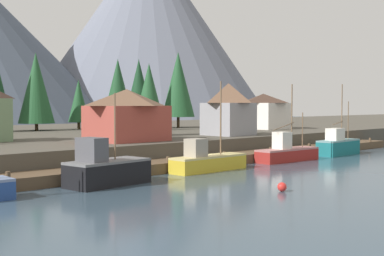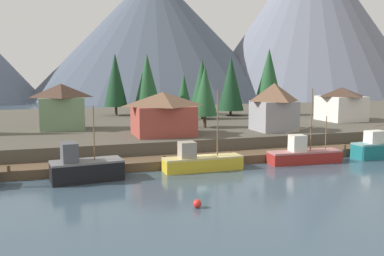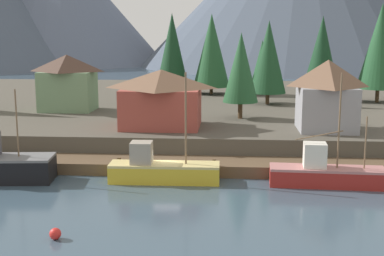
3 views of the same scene
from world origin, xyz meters
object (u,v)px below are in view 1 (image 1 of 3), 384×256
Objects in this scene: house_red at (127,115)px; conifer_near_left at (118,90)px; fishing_boat_yellow at (207,161)px; conifer_near_right at (139,91)px; conifer_far_right at (79,101)px; channel_buoy at (282,187)px; fishing_boat_red at (287,152)px; fishing_boat_black at (106,170)px; conifer_centre at (149,93)px; house_grey at (228,109)px; conifer_mid_left at (178,84)px; fishing_boat_teal at (338,145)px; conifer_back_left at (36,88)px; house_white at (263,111)px.

conifer_near_left is at bearing 56.29° from house_red.
conifer_near_right reaches higher than fishing_boat_yellow.
conifer_far_right is at bearing 141.93° from conifer_near_right.
fishing_boat_red is at bearing 34.78° from channel_buoy.
fishing_boat_black is 16.79m from house_red.
fishing_boat_yellow is at bearing -177.96° from fishing_boat_red.
fishing_boat_yellow is 0.99× the size of fishing_boat_red.
fishing_boat_red is 19.54m from conifer_centre.
conifer_near_left is (22.93, 29.50, 7.37)m from fishing_boat_black.
conifer_mid_left is at bearing 63.61° from house_grey.
fishing_boat_yellow is at bearing -104.47° from conifer_far_right.
conifer_mid_left is (37.85, 32.30, 8.69)m from fishing_boat_black.
house_red is at bearing 144.73° from fishing_boat_red.
fishing_boat_yellow is at bearing 176.39° from fishing_boat_teal.
conifer_near_right is at bearing 167.28° from conifer_mid_left.
conifer_near_left is 44.66m from channel_buoy.
conifer_near_right reaches higher than conifer_near_left.
conifer_centre is (-17.61, 17.10, 6.85)m from fishing_boat_teal.
house_grey is 10.63m from conifer_centre.
fishing_boat_yellow is at bearing -111.28° from conifer_centre.
conifer_far_right is at bearing 91.13° from conifer_near_left.
conifer_near_left is 10.66m from conifer_far_right.
fishing_boat_red is at bearing -75.07° from conifer_back_left.
house_white is 0.61× the size of conifer_back_left.
house_grey is at bearing -37.74° from conifer_centre.
fishing_boat_black is at bearing 177.67° from fishing_boat_teal.
conifer_centre reaches higher than channel_buoy.
fishing_boat_black is at bearing -131.92° from conifer_near_right.
house_white is (32.55, 18.64, 4.45)m from fishing_boat_yellow.
fishing_boat_teal is 0.85× the size of conifer_near_left.
fishing_boat_yellow is at bearing -128.67° from conifer_mid_left.
house_red is (-14.48, 11.26, 4.43)m from fishing_boat_red.
fishing_boat_red reaches higher than fishing_boat_yellow.
conifer_back_left is 1.48× the size of conifer_far_right.
fishing_boat_teal is 0.70× the size of conifer_mid_left.
house_grey is at bearing -116.39° from conifer_mid_left.
fishing_boat_teal is at bearing -61.26° from conifer_back_left.
house_red is 0.70× the size of conifer_near_right.
fishing_boat_red is at bearing -85.78° from conifer_far_right.
fishing_boat_black is at bearing -139.52° from conifer_mid_left.
fishing_boat_red is 21.61m from channel_buoy.
conifer_far_right is (-7.77, 6.09, -1.65)m from conifer_near_right.
house_grey is 19.51m from house_white.
fishing_boat_black is 38.08m from conifer_near_left.
fishing_boat_teal is 0.76× the size of conifer_back_left.
house_red is 0.74× the size of conifer_near_left.
house_red is (11.15, 11.85, 4.15)m from fishing_boat_black.
fishing_boat_teal is at bearing -1.49° from fishing_boat_yellow.
fishing_boat_red is 0.83× the size of conifer_near_left.
fishing_boat_yellow is 12.76× the size of channel_buoy.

